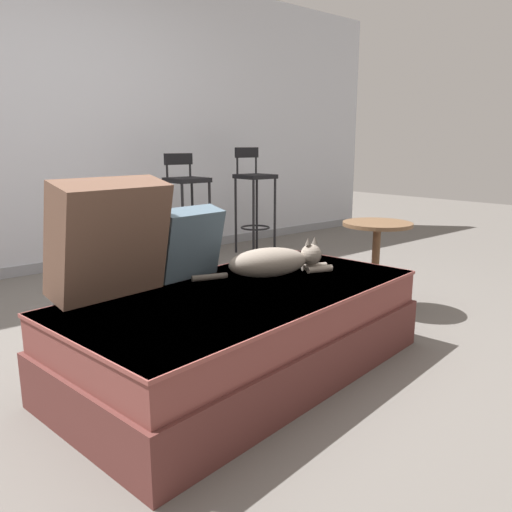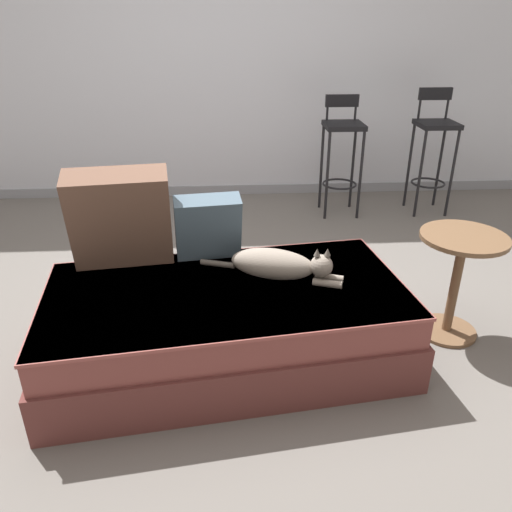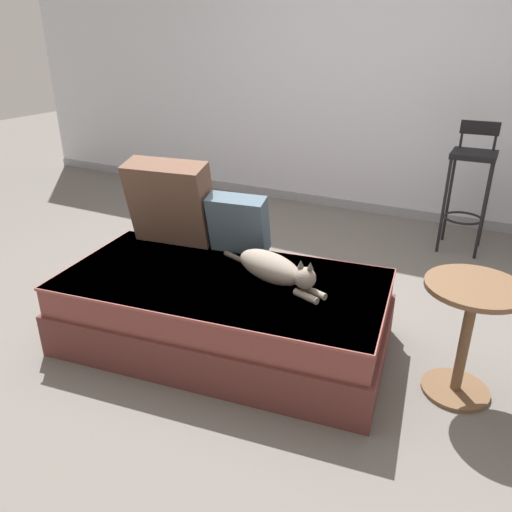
{
  "view_description": "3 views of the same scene",
  "coord_description": "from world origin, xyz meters",
  "px_view_note": "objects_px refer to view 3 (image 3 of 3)",
  "views": [
    {
      "loc": [
        -1.4,
        -2.13,
        1.06
      ],
      "look_at": [
        0.15,
        -0.3,
        0.53
      ],
      "focal_mm": 35.0,
      "sensor_mm": 36.0,
      "label": 1
    },
    {
      "loc": [
        0.02,
        -2.49,
        1.6
      ],
      "look_at": [
        0.15,
        -0.3,
        0.53
      ],
      "focal_mm": 35.0,
      "sensor_mm": 36.0,
      "label": 2
    },
    {
      "loc": [
        1.25,
        -2.42,
        1.6
      ],
      "look_at": [
        0.15,
        -0.3,
        0.53
      ],
      "focal_mm": 35.0,
      "sensor_mm": 36.0,
      "label": 3
    }
  ],
  "objects_px": {
    "throw_pillow_middle": "(238,224)",
    "side_table": "(468,325)",
    "couch": "(223,311)",
    "throw_pillow_corner": "(171,202)",
    "cat": "(274,268)",
    "bar_stool_near_window": "(471,175)"
  },
  "relations": [
    {
      "from": "couch",
      "to": "cat",
      "type": "height_order",
      "value": "cat"
    },
    {
      "from": "throw_pillow_corner",
      "to": "side_table",
      "type": "height_order",
      "value": "throw_pillow_corner"
    },
    {
      "from": "bar_stool_near_window",
      "to": "cat",
      "type": "bearing_deg",
      "value": -110.47
    },
    {
      "from": "cat",
      "to": "bar_stool_near_window",
      "type": "relative_size",
      "value": 0.71
    },
    {
      "from": "cat",
      "to": "throw_pillow_middle",
      "type": "bearing_deg",
      "value": 144.46
    },
    {
      "from": "throw_pillow_corner",
      "to": "side_table",
      "type": "xyz_separation_m",
      "value": [
        1.74,
        -0.12,
        -0.29
      ]
    },
    {
      "from": "side_table",
      "to": "couch",
      "type": "bearing_deg",
      "value": -172.51
    },
    {
      "from": "couch",
      "to": "side_table",
      "type": "relative_size",
      "value": 3.16
    },
    {
      "from": "couch",
      "to": "throw_pillow_corner",
      "type": "xyz_separation_m",
      "value": [
        -0.52,
        0.28,
        0.46
      ]
    },
    {
      "from": "couch",
      "to": "throw_pillow_corner",
      "type": "relative_size",
      "value": 3.5
    },
    {
      "from": "cat",
      "to": "throw_pillow_corner",
      "type": "bearing_deg",
      "value": 166.19
    },
    {
      "from": "throw_pillow_middle",
      "to": "side_table",
      "type": "bearing_deg",
      "value": -7.86
    },
    {
      "from": "bar_stool_near_window",
      "to": "side_table",
      "type": "distance_m",
      "value": 1.92
    },
    {
      "from": "throw_pillow_middle",
      "to": "bar_stool_near_window",
      "type": "relative_size",
      "value": 0.37
    },
    {
      "from": "couch",
      "to": "side_table",
      "type": "xyz_separation_m",
      "value": [
        1.21,
        0.16,
        0.17
      ]
    },
    {
      "from": "throw_pillow_corner",
      "to": "bar_stool_near_window",
      "type": "relative_size",
      "value": 0.53
    },
    {
      "from": "cat",
      "to": "side_table",
      "type": "height_order",
      "value": "cat"
    },
    {
      "from": "throw_pillow_middle",
      "to": "bar_stool_near_window",
      "type": "bearing_deg",
      "value": 57.71
    },
    {
      "from": "throw_pillow_middle",
      "to": "side_table",
      "type": "distance_m",
      "value": 1.33
    },
    {
      "from": "throw_pillow_middle",
      "to": "cat",
      "type": "distance_m",
      "value": 0.44
    },
    {
      "from": "couch",
      "to": "side_table",
      "type": "bearing_deg",
      "value": 7.49
    },
    {
      "from": "throw_pillow_corner",
      "to": "side_table",
      "type": "distance_m",
      "value": 1.77
    }
  ]
}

